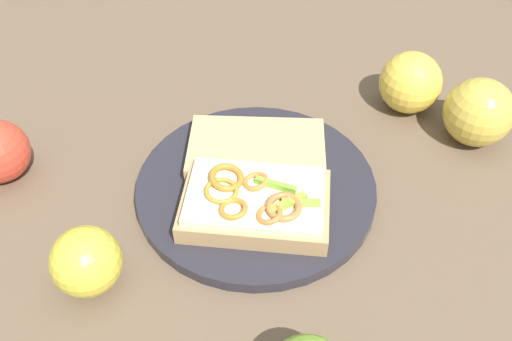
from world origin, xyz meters
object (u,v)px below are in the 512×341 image
apple_0 (479,112)px  sandwich (252,202)px  apple_3 (86,261)px  bread_slice_side (260,150)px  plate (256,187)px  apple_2 (410,83)px

apple_0 → sandwich: bearing=-152.8°
sandwich → apple_3: apple_3 is taller
sandwich → bread_slice_side: 0.09m
plate → apple_3: apple_3 is taller
sandwich → apple_2: bearing=-129.7°
plate → sandwich: 0.05m
plate → apple_0: 0.28m
sandwich → apple_3: size_ratio=2.36×
sandwich → apple_2: size_ratio=2.05×
plate → bread_slice_side: bearing=84.7°
bread_slice_side → apple_2: bearing=-148.0°
plate → apple_0: bearing=19.7°
plate → apple_0: (0.26, 0.09, 0.03)m
sandwich → apple_2: apple_2 is taller
plate → apple_2: size_ratio=3.38×
sandwich → apple_0: 0.30m
bread_slice_side → apple_3: 0.23m
apple_0 → apple_2: bearing=139.5°
bread_slice_side → plate: bearing=86.2°
apple_0 → apple_2: apple_0 is taller
apple_3 → apple_0: bearing=27.2°
plate → apple_2: (0.19, 0.15, 0.03)m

